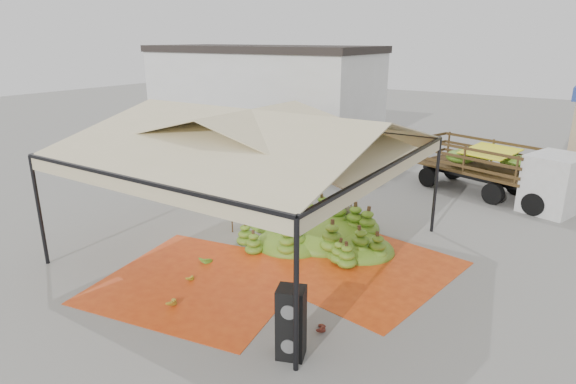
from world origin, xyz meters
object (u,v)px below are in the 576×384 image
Objects in this scene: banana_heap at (319,219)px; truck_right at (502,166)px; speaker_stack at (291,323)px; vendor at (345,207)px; truck_left at (302,139)px.

truck_right reaches higher than banana_heap.
banana_heap is 3.75× the size of speaker_stack.
vendor is 0.24× the size of truck_right.
speaker_stack is at bearing -65.20° from banana_heap.
vendor is 7.89m from truck_left.
truck_right is (3.83, 7.14, 0.67)m from banana_heap.
banana_heap is 8.53m from truck_left.
vendor is (0.35, 1.08, 0.15)m from banana_heap.
truck_right is (8.75, 0.21, -0.09)m from truck_left.
truck_left is (-5.27, 5.85, 0.60)m from vendor.
vendor is at bearing 72.16° from banana_heap.
banana_heap is 5.85m from speaker_stack.
truck_left reaches higher than speaker_stack.
truck_left is 1.07× the size of truck_right.
speaker_stack is 0.23× the size of truck_right.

